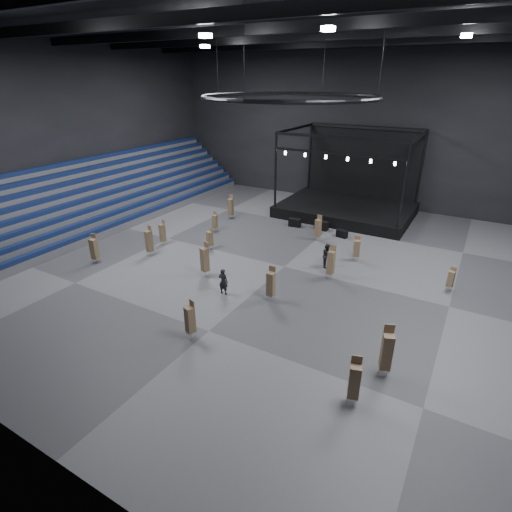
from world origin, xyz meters
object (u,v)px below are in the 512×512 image
Objects in this scene: chair_stack_8 at (205,259)px; chair_stack_14 at (271,283)px; crew_member at (327,255)px; chair_stack_13 at (210,238)px; chair_stack_6 at (387,351)px; chair_stack_9 at (451,278)px; chair_stack_5 at (318,228)px; chair_stack_1 at (357,248)px; flight_case_mid at (322,225)px; chair_stack_0 at (162,232)px; chair_stack_3 at (215,221)px; chair_stack_7 at (331,262)px; chair_stack_11 at (354,381)px; flight_case_left at (295,223)px; chair_stack_2 at (190,319)px; flight_case_right at (342,234)px; chair_stack_12 at (231,207)px; stage at (348,201)px; chair_stack_4 at (149,241)px; man_center at (223,281)px; chair_stack_10 at (94,248)px.

chair_stack_14 is (6.18, -0.75, -0.12)m from chair_stack_8.
chair_stack_8 is 1.10× the size of chair_stack_14.
chair_stack_13 is at bearing 76.79° from crew_member.
chair_stack_9 is (1.91, 11.58, -0.55)m from chair_stack_6.
crew_member is (2.81, -4.98, -0.30)m from chair_stack_5.
chair_stack_5 reaches higher than chair_stack_1.
chair_stack_6 is at bearing 0.70° from chair_stack_8.
chair_stack_1 is (5.28, -5.59, 0.71)m from flight_case_mid.
chair_stack_0 is 14.48m from chair_stack_5.
chair_stack_3 is 23.82m from chair_stack_6.
chair_stack_14 is (-2.42, -5.22, -0.06)m from chair_stack_7.
chair_stack_11 is at bearing -127.26° from chair_stack_6.
chair_stack_7 reaches higher than chair_stack_14.
flight_case_left is 24.69m from chair_stack_11.
chair_stack_6 is 1.13× the size of chair_stack_11.
chair_stack_3 reaches higher than chair_stack_13.
chair_stack_7 is 1.38× the size of crew_member.
chair_stack_14 is (8.96, -5.17, 0.24)m from chair_stack_13.
chair_stack_3 is at bearing 140.55° from chair_stack_2.
chair_stack_2 is at bearing -22.23° from chair_stack_0.
chair_stack_12 is at bearing -176.68° from flight_case_right.
chair_stack_5 is (-4.53, 2.64, 0.13)m from chair_stack_1.
flight_case_mid is at bearing 98.13° from chair_stack_11.
chair_stack_3 is at bearing 165.78° from chair_stack_7.
stage is 7.07× the size of crew_member.
flight_case_right is 0.38× the size of chair_stack_8.
chair_stack_1 is 15.69m from chair_stack_12.
chair_stack_4 is 0.97× the size of chair_stack_8.
flight_case_left is at bearing 70.31° from chair_stack_4.
chair_stack_3 is 0.75× the size of chair_stack_4.
stage is at bearing 80.36° from chair_stack_13.
chair_stack_7 reaches higher than crew_member.
chair_stack_7 is at bearing -76.88° from flight_case_right.
flight_case_mid is 15.94m from man_center.
man_center is 1.00× the size of crew_member.
chair_stack_1 is at bearing -127.73° from man_center.
flight_case_mid is 0.67× the size of chair_stack_13.
man_center reaches higher than flight_case_mid.
flight_case_left is 15.33m from chair_stack_14.
chair_stack_13 is at bearing -131.56° from chair_stack_5.
chair_stack_4 is 1.10× the size of chair_stack_5.
flight_case_mid is 3.16m from chair_stack_5.
chair_stack_14 is (-8.73, 3.81, -0.21)m from chair_stack_6.
chair_stack_1 is at bearing 60.51° from chair_stack_8.
chair_stack_9 is at bearing -31.30° from flight_case_right.
chair_stack_14 reaches higher than flight_case_right.
chair_stack_7 is at bearing 62.31° from chair_stack_14.
chair_stack_10 is at bearing -129.07° from chair_stack_5.
chair_stack_2 is at bearing -123.27° from chair_stack_9.
crew_member is (3.56, -7.93, 0.54)m from flight_case_mid.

